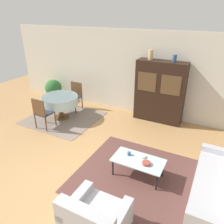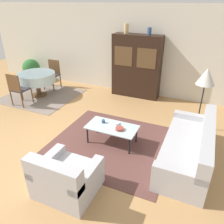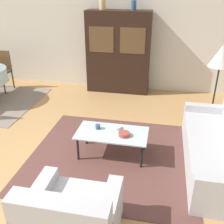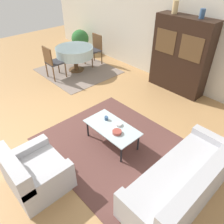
{
  "view_description": "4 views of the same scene",
  "coord_description": "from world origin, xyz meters",
  "px_view_note": "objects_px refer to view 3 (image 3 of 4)",
  "views": [
    {
      "loc": [
        2.42,
        -2.89,
        3.22
      ],
      "look_at": [
        0.2,
        1.4,
        0.95
      ],
      "focal_mm": 35.0,
      "sensor_mm": 36.0,
      "label": 1
    },
    {
      "loc": [
        2.82,
        -2.99,
        2.78
      ],
      "look_at": [
        1.22,
        0.61,
        0.75
      ],
      "focal_mm": 35.0,
      "sensor_mm": 36.0,
      "label": 2
    },
    {
      "loc": [
        1.89,
        -2.72,
        2.42
      ],
      "look_at": [
        1.22,
        0.61,
        0.75
      ],
      "focal_mm": 42.0,
      "sensor_mm": 36.0,
      "label": 3
    },
    {
      "loc": [
        3.53,
        -1.54,
        3.04
      ],
      "look_at": [
        1.22,
        0.61,
        0.75
      ],
      "focal_mm": 35.0,
      "sensor_mm": 36.0,
      "label": 4
    }
  ],
  "objects_px": {
    "couch": "(220,149)",
    "vase_tall": "(102,3)",
    "coffee_table": "(112,135)",
    "floor_lamp": "(221,59)",
    "bowl": "(124,134)",
    "bowl_small": "(117,128)",
    "display_cabinet": "(118,53)",
    "cup": "(98,127)",
    "vase_short": "(134,5)",
    "armchair": "(71,218)",
    "dining_chair_far": "(1,68)"
  },
  "relations": [
    {
      "from": "dining_chair_far",
      "to": "bowl_small",
      "type": "xyz_separation_m",
      "value": [
        3.28,
        -2.1,
        -0.12
      ]
    },
    {
      "from": "coffee_table",
      "to": "vase_tall",
      "type": "xyz_separation_m",
      "value": [
        -0.77,
        2.75,
        1.66
      ]
    },
    {
      "from": "vase_tall",
      "to": "vase_short",
      "type": "relative_size",
      "value": 1.42
    },
    {
      "from": "couch",
      "to": "cup",
      "type": "bearing_deg",
      "value": 89.05
    },
    {
      "from": "couch",
      "to": "bowl_small",
      "type": "height_order",
      "value": "couch"
    },
    {
      "from": "armchair",
      "to": "floor_lamp",
      "type": "xyz_separation_m",
      "value": [
        1.73,
        2.9,
        0.98
      ]
    },
    {
      "from": "display_cabinet",
      "to": "cup",
      "type": "height_order",
      "value": "display_cabinet"
    },
    {
      "from": "dining_chair_far",
      "to": "bowl",
      "type": "height_order",
      "value": "dining_chair_far"
    },
    {
      "from": "couch",
      "to": "floor_lamp",
      "type": "bearing_deg",
      "value": -2.07
    },
    {
      "from": "couch",
      "to": "vase_tall",
      "type": "relative_size",
      "value": 7.24
    },
    {
      "from": "cup",
      "to": "vase_tall",
      "type": "relative_size",
      "value": 0.26
    },
    {
      "from": "dining_chair_far",
      "to": "bowl",
      "type": "bearing_deg",
      "value": 146.22
    },
    {
      "from": "display_cabinet",
      "to": "cup",
      "type": "relative_size",
      "value": 25.35
    },
    {
      "from": "floor_lamp",
      "to": "vase_tall",
      "type": "bearing_deg",
      "value": 149.58
    },
    {
      "from": "couch",
      "to": "cup",
      "type": "height_order",
      "value": "couch"
    },
    {
      "from": "armchair",
      "to": "vase_tall",
      "type": "distance_m",
      "value": 4.69
    },
    {
      "from": "cup",
      "to": "vase_tall",
      "type": "xyz_separation_m",
      "value": [
        -0.53,
        2.68,
        1.59
      ]
    },
    {
      "from": "display_cabinet",
      "to": "cup",
      "type": "distance_m",
      "value": 2.73
    },
    {
      "from": "bowl",
      "to": "vase_short",
      "type": "relative_size",
      "value": 0.83
    },
    {
      "from": "couch",
      "to": "vase_short",
      "type": "height_order",
      "value": "vase_short"
    },
    {
      "from": "cup",
      "to": "floor_lamp",
      "type": "bearing_deg",
      "value": 34.5
    },
    {
      "from": "floor_lamp",
      "to": "couch",
      "type": "bearing_deg",
      "value": -92.07
    },
    {
      "from": "coffee_table",
      "to": "vase_tall",
      "type": "distance_m",
      "value": 3.3
    },
    {
      "from": "bowl",
      "to": "bowl_small",
      "type": "xyz_separation_m",
      "value": [
        -0.14,
        0.18,
        -0.01
      ]
    },
    {
      "from": "coffee_table",
      "to": "armchair",
      "type": "bearing_deg",
      "value": -94.07
    },
    {
      "from": "armchair",
      "to": "display_cabinet",
      "type": "distance_m",
      "value": 4.36
    },
    {
      "from": "bowl",
      "to": "cup",
      "type": "bearing_deg",
      "value": 163.77
    },
    {
      "from": "cup",
      "to": "vase_tall",
      "type": "bearing_deg",
      "value": 101.22
    },
    {
      "from": "couch",
      "to": "dining_chair_far",
      "type": "height_order",
      "value": "dining_chair_far"
    },
    {
      "from": "armchair",
      "to": "floor_lamp",
      "type": "distance_m",
      "value": 3.51
    },
    {
      "from": "couch",
      "to": "cup",
      "type": "relative_size",
      "value": 28.04
    },
    {
      "from": "bowl_small",
      "to": "coffee_table",
      "type": "bearing_deg",
      "value": -113.23
    },
    {
      "from": "armchair",
      "to": "vase_tall",
      "type": "xyz_separation_m",
      "value": [
        -0.66,
        4.3,
        1.74
      ]
    },
    {
      "from": "dining_chair_far",
      "to": "vase_tall",
      "type": "relative_size",
      "value": 3.3
    },
    {
      "from": "display_cabinet",
      "to": "armchair",
      "type": "bearing_deg",
      "value": -86.17
    },
    {
      "from": "cup",
      "to": "vase_short",
      "type": "xyz_separation_m",
      "value": [
        0.16,
        2.68,
        1.55
      ]
    },
    {
      "from": "dining_chair_far",
      "to": "vase_tall",
      "type": "xyz_separation_m",
      "value": [
        2.46,
        0.52,
        1.48
      ]
    },
    {
      "from": "couch",
      "to": "vase_tall",
      "type": "bearing_deg",
      "value": 40.84
    },
    {
      "from": "vase_short",
      "to": "coffee_table",
      "type": "bearing_deg",
      "value": -88.48
    },
    {
      "from": "dining_chair_far",
      "to": "floor_lamp",
      "type": "relative_size",
      "value": 0.63
    },
    {
      "from": "coffee_table",
      "to": "dining_chair_far",
      "type": "xyz_separation_m",
      "value": [
        -3.22,
        2.23,
        0.18
      ]
    },
    {
      "from": "couch",
      "to": "coffee_table",
      "type": "height_order",
      "value": "couch"
    },
    {
      "from": "couch",
      "to": "coffee_table",
      "type": "bearing_deg",
      "value": 91.38
    },
    {
      "from": "floor_lamp",
      "to": "bowl_small",
      "type": "distance_m",
      "value": 2.16
    },
    {
      "from": "floor_lamp",
      "to": "cup",
      "type": "distance_m",
      "value": 2.4
    },
    {
      "from": "coffee_table",
      "to": "display_cabinet",
      "type": "xyz_separation_m",
      "value": [
        -0.4,
        2.75,
        0.58
      ]
    },
    {
      "from": "bowl",
      "to": "vase_short",
      "type": "bearing_deg",
      "value": 95.41
    },
    {
      "from": "vase_tall",
      "to": "vase_short",
      "type": "distance_m",
      "value": 0.7
    },
    {
      "from": "armchair",
      "to": "cup",
      "type": "distance_m",
      "value": 1.63
    },
    {
      "from": "dining_chair_far",
      "to": "couch",
      "type": "bearing_deg",
      "value": 155.47
    }
  ]
}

